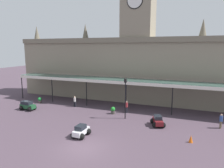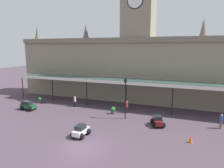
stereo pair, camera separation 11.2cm
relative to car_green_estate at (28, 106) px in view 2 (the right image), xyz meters
name	(u,v)px [view 2 (the right image)]	position (x,y,z in m)	size (l,w,h in m)	color
ground_plane	(84,148)	(13.19, -7.30, -0.56)	(140.00, 140.00, 0.00)	#4D3D49
station_building	(138,64)	(13.19, 11.33, 5.63)	(42.96, 5.57, 20.01)	gray
entrance_canopy	(129,81)	(13.19, 6.44, 3.51)	(38.37, 3.26, 4.23)	#38564C
car_green_estate	(28,106)	(0.00, 0.00, 0.00)	(2.29, 1.61, 1.27)	#1E512D
car_maroon_sedan	(158,122)	(18.46, 0.57, -0.06)	(1.95, 2.23, 1.19)	maroon
car_white_sedan	(81,131)	(11.71, -5.20, -0.06)	(1.56, 2.07, 1.19)	silver
pedestrian_near_entrance	(127,106)	(13.69, 3.86, 0.34)	(0.34, 0.38, 1.67)	black
pedestrian_crossing_forecourt	(221,121)	(25.11, 2.31, 0.34)	(0.34, 0.38, 1.67)	brown
pedestrian_beside_cars	(75,101)	(5.49, 3.86, 0.34)	(0.39, 0.34, 1.67)	black
victorian_lamppost	(125,94)	(14.23, 1.53, 2.65)	(0.30, 0.30, 5.21)	black
traffic_cone	(191,139)	(22.10, -2.65, -0.21)	(0.40, 0.40, 0.71)	orange
planter_near_kerb	(40,100)	(-0.94, 3.67, -0.07)	(0.60, 0.60, 0.96)	#47423D
planter_by_canopy	(113,110)	(12.10, 2.79, -0.07)	(0.60, 0.60, 0.96)	#47423D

